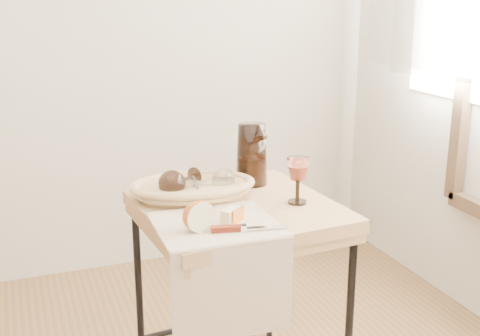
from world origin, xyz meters
name	(u,v)px	position (x,y,z in m)	size (l,w,h in m)	color
side_table	(238,310)	(0.63, 0.54, 0.36)	(0.56, 0.56, 0.72)	#916137
tea_towel	(216,225)	(0.51, 0.40, 0.72)	(0.33, 0.30, 0.01)	beige
bread_basket	(193,190)	(0.52, 0.65, 0.74)	(0.35, 0.24, 0.05)	tan
goblet_lying_a	(182,180)	(0.49, 0.67, 0.77)	(0.14, 0.09, 0.09)	#332119
goblet_lying_b	(211,182)	(0.57, 0.63, 0.77)	(0.12, 0.08, 0.08)	white
pitcher	(252,154)	(0.74, 0.72, 0.82)	(0.15, 0.23, 0.25)	black
wine_goblet	(298,180)	(0.80, 0.49, 0.79)	(0.07, 0.07, 0.15)	white
apple_half	(198,215)	(0.45, 0.37, 0.77)	(0.09, 0.05, 0.08)	#AF0B0D
apple_wedge	(231,215)	(0.55, 0.40, 0.74)	(0.06, 0.03, 0.04)	#FFFBC1
table_knife	(246,228)	(0.57, 0.32, 0.73)	(0.20, 0.02, 0.02)	silver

